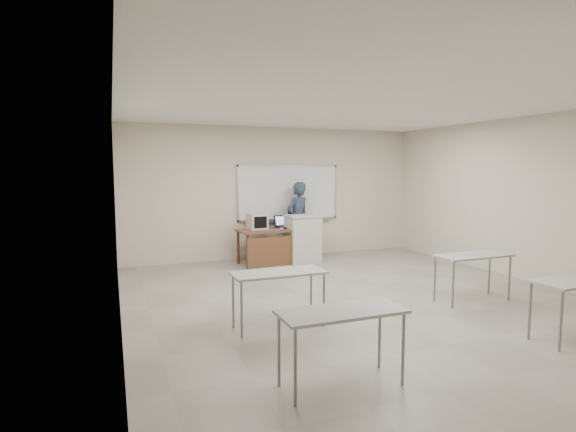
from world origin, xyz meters
name	(u,v)px	position (x,y,z in m)	size (l,w,h in m)	color
floor	(365,303)	(0.00, 0.00, -0.01)	(7.00, 8.00, 0.01)	gray
whiteboard	(289,193)	(0.30, 3.97, 1.48)	(2.48, 0.10, 1.31)	white
student_desks	(424,280)	(0.00, -1.35, 0.67)	(4.40, 2.20, 0.73)	#9A9995
instructor_desk	(271,240)	(-0.40, 3.19, 0.53)	(1.37, 0.68, 0.75)	brown
podium	(303,238)	(0.34, 3.20, 0.52)	(0.74, 0.54, 1.04)	#BAB8B0
crt_monitor	(257,221)	(-0.65, 3.43, 0.92)	(0.38, 0.43, 0.36)	#BAAE98
laptop	(284,225)	(0.00, 3.46, 0.81)	(0.36, 0.34, 0.27)	black
mouse	(282,229)	(-0.20, 3.10, 0.77)	(0.11, 0.07, 0.04)	#9B9DA3
keyboard	(299,215)	(0.19, 3.08, 1.05)	(0.42, 0.14, 0.02)	#BAAE98
presenter	(298,220)	(0.42, 3.69, 0.88)	(0.64, 0.42, 1.75)	black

